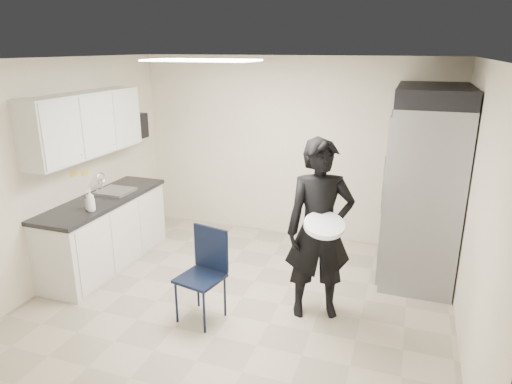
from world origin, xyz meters
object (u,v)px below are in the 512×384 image
at_px(commercial_fridge, 423,193).
at_px(man_tuxedo, 319,230).
at_px(folding_chair, 200,278).
at_px(lower_counter, 106,233).

bearing_deg(commercial_fridge, man_tuxedo, -127.11).
height_order(commercial_fridge, folding_chair, commercial_fridge).
xyz_separation_m(commercial_fridge, folding_chair, (-2.08, -1.82, -0.58)).
bearing_deg(folding_chair, man_tuxedo, 37.28).
bearing_deg(commercial_fridge, folding_chair, -138.91).
bearing_deg(lower_counter, commercial_fridge, 15.88).
bearing_deg(folding_chair, commercial_fridge, 53.19).
distance_m(lower_counter, man_tuxedo, 2.85).
bearing_deg(folding_chair, lower_counter, 168.51).
distance_m(folding_chair, man_tuxedo, 1.30).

